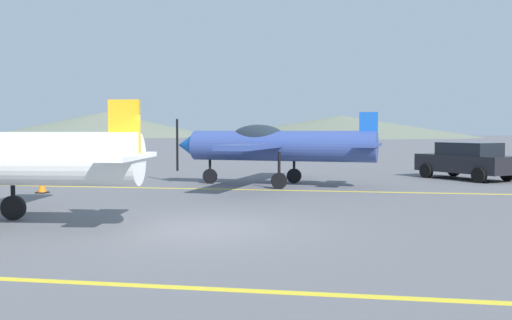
{
  "coord_description": "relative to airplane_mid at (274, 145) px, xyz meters",
  "views": [
    {
      "loc": [
        3.31,
        -12.05,
        2.19
      ],
      "look_at": [
        0.24,
        6.0,
        1.2
      ],
      "focal_mm": 39.84,
      "sensor_mm": 36.0,
      "label": 1
    }
  ],
  "objects": [
    {
      "name": "airplane_mid",
      "position": [
        0.0,
        0.0,
        0.0
      ],
      "size": [
        8.26,
        9.47,
        2.83
      ],
      "color": "#33478C",
      "rests_on": "ground_plane"
    },
    {
      "name": "hill_left",
      "position": [
        -69.61,
        136.73,
        2.05
      ],
      "size": [
        68.03,
        68.03,
        7.29
      ],
      "primitive_type": "cone",
      "color": "slate",
      "rests_on": "ground_plane"
    },
    {
      "name": "traffic_cone_front",
      "position": [
        -7.5,
        -3.94,
        -1.3
      ],
      "size": [
        0.36,
        0.36,
        0.59
      ],
      "color": "black",
      "rests_on": "ground_plane"
    },
    {
      "name": "ground_plane",
      "position": [
        -0.29,
        -9.8,
        -1.59
      ],
      "size": [
        400.0,
        400.0,
        0.0
      ],
      "primitive_type": "plane",
      "color": "slate"
    },
    {
      "name": "apron_line_far",
      "position": [
        -0.29,
        -1.71,
        -1.59
      ],
      "size": [
        80.0,
        0.16,
        0.01
      ],
      "primitive_type": "cube",
      "color": "yellow",
      "rests_on": "ground_plane"
    },
    {
      "name": "car_sedan",
      "position": [
        7.93,
        4.07,
        -0.75
      ],
      "size": [
        4.13,
        4.46,
        1.62
      ],
      "color": "black",
      "rests_on": "ground_plane"
    },
    {
      "name": "hill_centerleft",
      "position": [
        -0.3,
        141.46,
        1.44
      ],
      "size": [
        76.48,
        76.48,
        6.07
      ],
      "primitive_type": "cone",
      "color": "slate",
      "rests_on": "ground_plane"
    },
    {
      "name": "apron_line_near",
      "position": [
        -0.29,
        -14.39,
        -1.59
      ],
      "size": [
        80.0,
        0.16,
        0.01
      ],
      "primitive_type": "cube",
      "color": "yellow",
      "rests_on": "ground_plane"
    }
  ]
}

